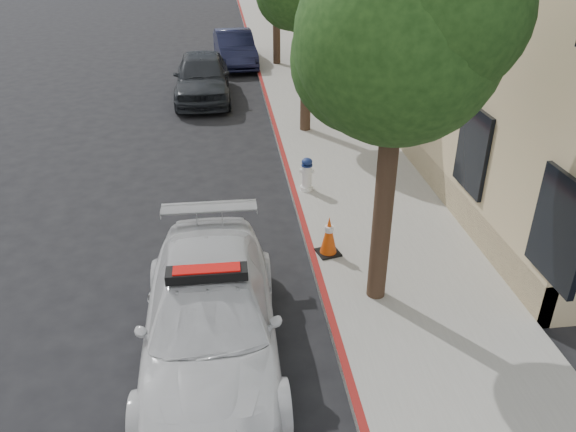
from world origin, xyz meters
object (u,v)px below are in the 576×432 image
at_px(parked_car_far, 235,48).
at_px(fire_hydrant, 307,175).
at_px(traffic_cone, 329,236).
at_px(parked_car_mid, 202,76).
at_px(police_car, 211,317).

distance_m(parked_car_far, fire_hydrant, 12.51).
bearing_deg(traffic_cone, parked_car_mid, 102.94).
bearing_deg(parked_car_far, traffic_cone, -90.18).
height_order(parked_car_far, fire_hydrant, parked_car_far).
bearing_deg(parked_car_far, parked_car_mid, -109.80).
bearing_deg(fire_hydrant, parked_car_mid, 123.87).
distance_m(police_car, traffic_cone, 3.14).
bearing_deg(traffic_cone, fire_hydrant, 90.00).
xyz_separation_m(parked_car_mid, fire_hydrant, (2.42, -7.82, -0.25)).
relative_size(police_car, fire_hydrant, 6.18).
distance_m(police_car, parked_car_far, 17.49).
xyz_separation_m(parked_car_mid, parked_car_far, (1.27, 4.64, -0.09)).
xyz_separation_m(parked_car_far, traffic_cone, (1.15, -15.16, -0.16)).
distance_m(police_car, parked_car_mid, 12.83).
bearing_deg(police_car, parked_car_mid, 91.54).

